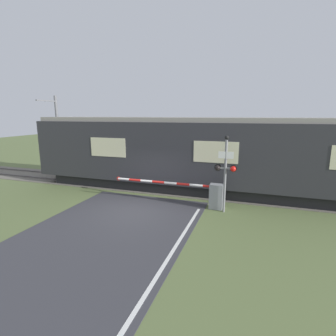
% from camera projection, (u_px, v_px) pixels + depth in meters
% --- Properties ---
extents(ground_plane, '(80.00, 80.00, 0.00)m').
position_uv_depth(ground_plane, '(135.00, 210.00, 11.84)').
color(ground_plane, '#5B6B3D').
extents(track_bed, '(36.00, 3.20, 0.13)m').
position_uv_depth(track_bed, '(165.00, 187.00, 15.54)').
color(track_bed, '#666056').
rests_on(track_bed, ground_plane).
extents(train, '(21.50, 3.21, 4.09)m').
position_uv_depth(train, '(220.00, 155.00, 14.12)').
color(train, black).
rests_on(train, ground_plane).
extents(crossing_barrier, '(5.41, 0.44, 1.14)m').
position_uv_depth(crossing_barrier, '(207.00, 194.00, 12.06)').
color(crossing_barrier, gray).
rests_on(crossing_barrier, ground_plane).
extents(signal_post, '(0.96, 0.26, 3.38)m').
position_uv_depth(signal_post, '(225.00, 169.00, 11.24)').
color(signal_post, gray).
rests_on(signal_post, ground_plane).
extents(catenary_pole, '(0.20, 1.90, 5.58)m').
position_uv_depth(catenary_pole, '(58.00, 132.00, 19.52)').
color(catenary_pole, slate).
rests_on(catenary_pole, ground_plane).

